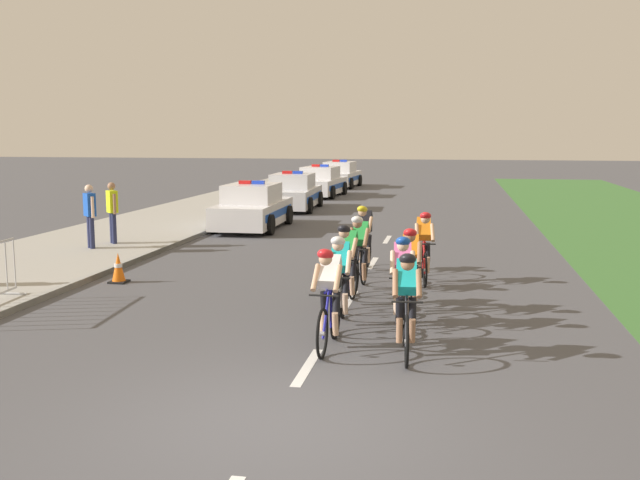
% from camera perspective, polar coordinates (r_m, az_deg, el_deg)
% --- Properties ---
extents(ground_plane, '(160.00, 160.00, 0.00)m').
position_cam_1_polar(ground_plane, '(8.14, -3.76, -14.16)').
color(ground_plane, '#4C4C51').
extents(sidewalk_slab, '(4.68, 60.00, 0.12)m').
position_cam_1_polar(sidewalk_slab, '(23.64, -14.27, 0.71)').
color(sidewalk_slab, '#A3A099').
rests_on(sidewalk_slab, ground).
extents(kerb_edge, '(0.16, 60.00, 0.13)m').
position_cam_1_polar(kerb_edge, '(22.79, -9.10, 0.60)').
color(kerb_edge, '#9E9E99').
rests_on(kerb_edge, ground).
extents(lane_markings_centre, '(0.14, 17.60, 0.01)m').
position_cam_1_polar(lane_markings_centre, '(13.71, 2.32, -4.74)').
color(lane_markings_centre, white).
rests_on(lane_markings_centre, ground).
extents(cyclist_lead, '(0.42, 1.72, 1.56)m').
position_cam_1_polar(cyclist_lead, '(10.50, 0.70, -4.45)').
color(cyclist_lead, black).
rests_on(cyclist_lead, ground).
extents(cyclist_second, '(0.44, 1.72, 1.56)m').
position_cam_1_polar(cyclist_second, '(10.20, 6.80, -4.89)').
color(cyclist_second, black).
rests_on(cyclist_second, ground).
extents(cyclist_third, '(0.43, 1.72, 1.56)m').
position_cam_1_polar(cyclist_third, '(11.72, 1.55, -3.09)').
color(cyclist_third, black).
rests_on(cyclist_third, ground).
extents(cyclist_fourth, '(0.44, 1.72, 1.56)m').
position_cam_1_polar(cyclist_fourth, '(11.75, 6.48, -3.10)').
color(cyclist_fourth, black).
rests_on(cyclist_fourth, ground).
extents(cyclist_fifth, '(0.44, 1.72, 1.56)m').
position_cam_1_polar(cyclist_fifth, '(13.11, 2.14, -1.85)').
color(cyclist_fifth, black).
rests_on(cyclist_fifth, ground).
extents(cyclist_sixth, '(0.42, 1.72, 1.56)m').
position_cam_1_polar(cyclist_sixth, '(12.73, 7.09, -2.22)').
color(cyclist_sixth, black).
rests_on(cyclist_sixth, ground).
extents(cyclist_seventh, '(0.43, 1.72, 1.56)m').
position_cam_1_polar(cyclist_seventh, '(14.45, 3.12, -0.90)').
color(cyclist_seventh, black).
rests_on(cyclist_seventh, ground).
extents(cyclist_eighth, '(0.45, 1.72, 1.56)m').
position_cam_1_polar(cyclist_eighth, '(15.31, 8.17, -0.45)').
color(cyclist_eighth, black).
rests_on(cyclist_eighth, ground).
extents(cyclist_ninth, '(0.43, 1.72, 1.56)m').
position_cam_1_polar(cyclist_ninth, '(16.44, 3.49, 0.23)').
color(cyclist_ninth, black).
rests_on(cyclist_ninth, ground).
extents(police_car_nearest, '(2.04, 4.42, 1.59)m').
position_cam_1_polar(police_car_nearest, '(23.88, -5.31, 2.51)').
color(police_car_nearest, white).
rests_on(police_car_nearest, ground).
extents(police_car_second, '(2.12, 4.46, 1.59)m').
position_cam_1_polar(police_car_second, '(29.80, -2.13, 3.71)').
color(police_car_second, silver).
rests_on(police_car_second, ground).
extents(police_car_third, '(2.21, 4.50, 1.59)m').
position_cam_1_polar(police_car_third, '(35.97, 0.05, 4.52)').
color(police_car_third, white).
rests_on(police_car_third, ground).
extents(police_car_furthest, '(2.18, 4.49, 1.59)m').
position_cam_1_polar(police_car_furthest, '(42.18, 1.59, 5.09)').
color(police_car_furthest, white).
rests_on(police_car_furthest, ground).
extents(traffic_cone_near, '(0.36, 0.36, 0.64)m').
position_cam_1_polar(traffic_cone_near, '(15.81, -15.57, -2.14)').
color(traffic_cone_near, black).
rests_on(traffic_cone_near, ground).
extents(spectator_closest, '(0.41, 0.43, 1.68)m').
position_cam_1_polar(spectator_closest, '(20.59, -16.01, 2.40)').
color(spectator_closest, '#23284C').
rests_on(spectator_closest, sidewalk_slab).
extents(spectator_middle, '(0.44, 0.41, 1.68)m').
position_cam_1_polar(spectator_middle, '(19.88, -17.64, 2.13)').
color(spectator_middle, '#23284C').
rests_on(spectator_middle, sidewalk_slab).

